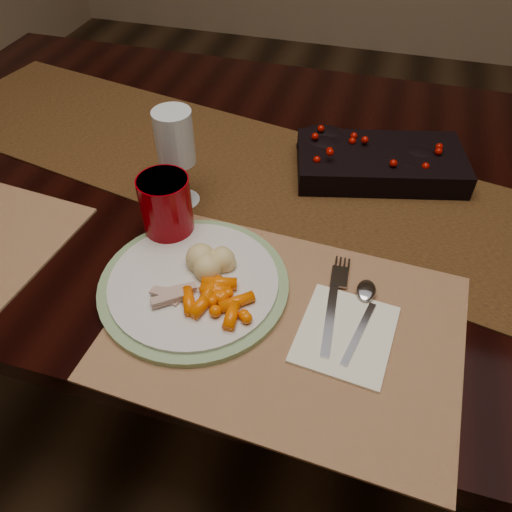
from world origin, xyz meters
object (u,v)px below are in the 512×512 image
(wine_glass, at_px, (177,160))
(dining_table, at_px, (277,305))
(red_cup, at_px, (167,208))
(baby_carrots, at_px, (213,303))
(mashed_potatoes, at_px, (212,256))
(placemat_main, at_px, (286,326))
(centerpiece, at_px, (381,159))
(dinner_plate, at_px, (194,284))
(napkin, at_px, (345,334))
(turkey_shreds, at_px, (169,294))

(wine_glass, bearing_deg, dining_table, 34.14)
(red_cup, height_order, wine_glass, wine_glass)
(baby_carrots, xyz_separation_m, mashed_potatoes, (-0.03, 0.08, 0.01))
(mashed_potatoes, bearing_deg, red_cup, 147.48)
(placemat_main, xyz_separation_m, wine_glass, (-0.25, 0.23, 0.09))
(centerpiece, bearing_deg, dining_table, -156.86)
(dinner_plate, bearing_deg, baby_carrots, -41.11)
(mashed_potatoes, height_order, napkin, mashed_potatoes)
(dining_table, distance_m, mashed_potatoes, 0.50)
(napkin, xyz_separation_m, red_cup, (-0.32, 0.13, 0.05))
(dining_table, height_order, dinner_plate, dinner_plate)
(centerpiece, height_order, mashed_potatoes, centerpiece)
(dinner_plate, relative_size, red_cup, 2.54)
(baby_carrots, distance_m, mashed_potatoes, 0.09)
(dining_table, distance_m, dinner_plate, 0.50)
(dining_table, relative_size, baby_carrots, 15.58)
(turkey_shreds, bearing_deg, mashed_potatoes, 63.45)
(red_cup, bearing_deg, mashed_potatoes, -32.52)
(dinner_plate, relative_size, baby_carrots, 2.50)
(dining_table, relative_size, centerpiece, 5.74)
(turkey_shreds, bearing_deg, napkin, 3.42)
(centerpiece, relative_size, placemat_main, 0.64)
(dining_table, xyz_separation_m, dinner_plate, (-0.06, -0.30, 0.39))
(placemat_main, distance_m, baby_carrots, 0.11)
(dining_table, bearing_deg, napkin, -62.33)
(dinner_plate, height_order, mashed_potatoes, mashed_potatoes)
(mashed_potatoes, bearing_deg, dining_table, 80.23)
(mashed_potatoes, bearing_deg, placemat_main, -26.95)
(baby_carrots, relative_size, napkin, 0.78)
(mashed_potatoes, distance_m, turkey_shreds, 0.09)
(centerpiece, xyz_separation_m, mashed_potatoes, (-0.22, -0.34, 0.01))
(mashed_potatoes, bearing_deg, turkey_shreds, -116.55)
(centerpiece, relative_size, baby_carrots, 2.72)
(placemat_main, distance_m, napkin, 0.08)
(turkey_shreds, distance_m, red_cup, 0.16)
(dining_table, bearing_deg, wine_glass, -145.86)
(baby_carrots, distance_m, turkey_shreds, 0.07)
(dinner_plate, distance_m, red_cup, 0.14)
(mashed_potatoes, relative_size, wine_glass, 0.44)
(dinner_plate, distance_m, napkin, 0.24)
(napkin, bearing_deg, placemat_main, -170.53)
(baby_carrots, distance_m, napkin, 0.19)
(centerpiece, relative_size, napkin, 2.13)
(centerpiece, relative_size, dinner_plate, 1.08)
(turkey_shreds, height_order, napkin, turkey_shreds)
(red_cup, bearing_deg, napkin, -21.62)
(turkey_shreds, distance_m, wine_glass, 0.26)
(centerpiece, xyz_separation_m, baby_carrots, (-0.19, -0.42, -0.00))
(dinner_plate, bearing_deg, centerpiece, 57.90)
(mashed_potatoes, bearing_deg, wine_glass, 126.41)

